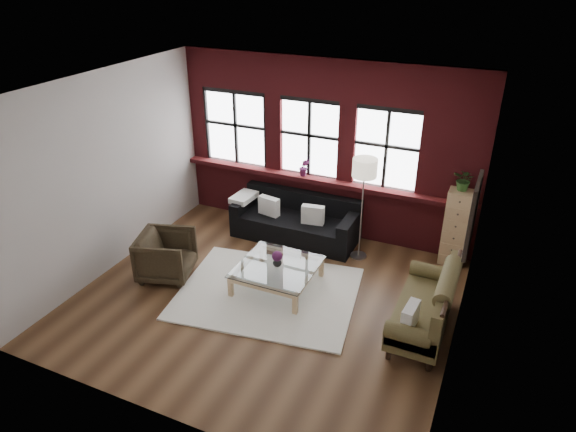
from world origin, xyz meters
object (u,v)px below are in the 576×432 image
at_px(drawer_chest, 457,227).
at_px(floor_lamp, 362,206).
at_px(armchair, 166,255).
at_px(vase, 277,262).
at_px(dark_sofa, 295,218).
at_px(vintage_settee, 423,302).
at_px(coffee_table, 277,277).

height_order(drawer_chest, floor_lamp, floor_lamp).
relative_size(armchair, vase, 5.70).
xyz_separation_m(dark_sofa, armchair, (-1.40, -2.00, -0.03)).
xyz_separation_m(vintage_settee, armchair, (-4.04, -0.32, -0.09)).
bearing_deg(dark_sofa, vase, -76.79).
bearing_deg(dark_sofa, drawer_chest, 7.30).
bearing_deg(armchair, floor_lamp, -72.72).
bearing_deg(coffee_table, vase, 180.00).
height_order(dark_sofa, vase, dark_sofa).
height_order(dark_sofa, coffee_table, dark_sofa).
bearing_deg(drawer_chest, dark_sofa, -172.70).
bearing_deg(armchair, vase, -93.43).
xyz_separation_m(vintage_settee, floor_lamp, (-1.36, 1.52, 0.51)).
relative_size(dark_sofa, coffee_table, 1.90).
bearing_deg(armchair, coffee_table, -93.43).
bearing_deg(vase, vintage_settee, -3.03).
bearing_deg(vintage_settee, coffee_table, 176.97).
bearing_deg(floor_lamp, drawer_chest, 18.95).
height_order(vintage_settee, armchair, vintage_settee).
relative_size(dark_sofa, vintage_settee, 1.29).
distance_m(dark_sofa, floor_lamp, 1.40).
relative_size(armchair, coffee_table, 0.70).
xyz_separation_m(dark_sofa, vase, (0.37, -1.56, 0.05)).
bearing_deg(vase, floor_lamp, 57.29).
bearing_deg(coffee_table, dark_sofa, 103.21).
bearing_deg(vintage_settee, dark_sofa, 147.40).
distance_m(dark_sofa, armchair, 2.44).
xyz_separation_m(armchair, drawer_chest, (4.17, 2.35, 0.28)).
distance_m(vintage_settee, vase, 2.27).
distance_m(coffee_table, floor_lamp, 1.85).
distance_m(vase, floor_lamp, 1.75).
height_order(vintage_settee, floor_lamp, floor_lamp).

